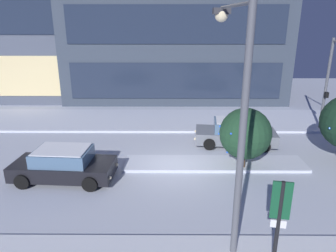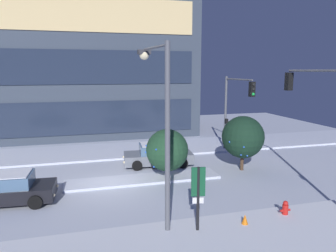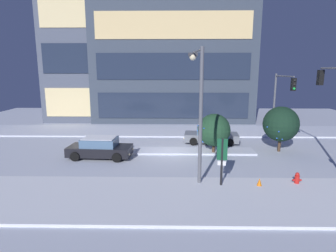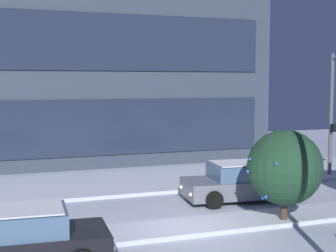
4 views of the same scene
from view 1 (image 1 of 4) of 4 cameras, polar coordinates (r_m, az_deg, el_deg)
The scene contains 9 objects.
ground at distance 15.42m, azimuth 1.26°, elevation -7.81°, with size 52.00×52.00×0.00m, color silver.
curb_strip_far at distance 22.65m, azimuth 0.97°, elevation 1.10°, with size 52.00×5.20×0.14m, color silver.
median_strip at distance 15.96m, azimuth 8.50°, elevation -6.79°, with size 9.00×1.80×0.14m, color silver.
office_tower_secondary at distance 32.17m, azimuth -16.80°, elevation 18.98°, with size 12.19×9.78×15.07m.
car_near at distance 14.92m, azimuth -18.49°, elevation -6.74°, with size 4.67×2.36×1.49m.
car_far at distance 18.51m, azimuth 12.18°, elevation -1.25°, with size 4.80×2.49×1.49m.
street_lamp_arched at distance 9.21m, azimuth 12.10°, elevation 5.83°, with size 0.65×3.25×7.41m.
parking_info_sign at distance 9.64m, azimuth 19.67°, elevation -14.75°, with size 0.55×0.15×2.70m.
decorated_tree_median at distance 15.10m, azimuth 13.92°, elevation -1.36°, with size 2.46×2.43×3.06m.
Camera 1 is at (-0.25, -13.83, 6.81)m, focal length 33.43 mm.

